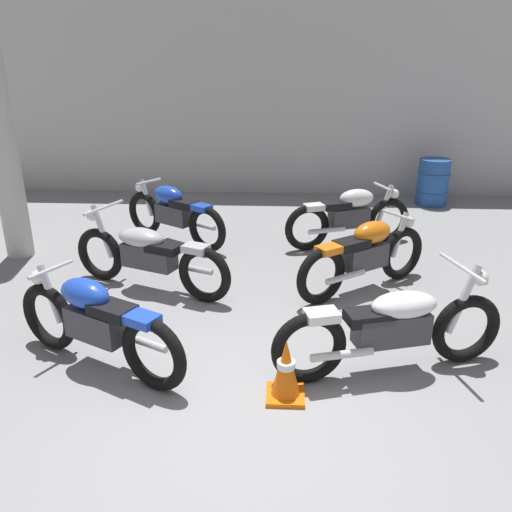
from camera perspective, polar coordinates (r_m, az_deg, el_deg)
ground_plane at (r=4.32m, az=-1.52°, el=-17.43°), size 60.00×60.00×0.00m
back_wall at (r=10.58m, az=1.45°, el=16.43°), size 12.54×0.24×3.60m
support_pillar at (r=7.80m, az=-25.72°, el=11.15°), size 0.36×0.36×3.20m
motorcycle_left_row_0 at (r=4.93m, az=-16.91°, el=-6.77°), size 1.80×1.01×0.88m
motorcycle_left_row_1 at (r=6.36m, az=-11.54°, el=0.15°), size 2.05×1.01×0.97m
motorcycle_left_row_2 at (r=7.94m, az=-8.88°, el=4.64°), size 1.69×1.19×0.88m
motorcycle_right_row_0 at (r=4.81m, az=14.54°, el=-7.36°), size 2.12×0.86×0.97m
motorcycle_right_row_1 at (r=6.35m, az=11.68°, el=0.18°), size 1.66×1.24×0.88m
motorcycle_right_row_2 at (r=7.81m, az=10.07°, el=4.30°), size 1.89×0.79×0.88m
oil_drum at (r=10.39m, az=18.53°, el=7.57°), size 0.59×0.59×0.85m
traffic_cone at (r=4.43m, az=3.24°, el=-12.21°), size 0.32×0.32×0.54m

